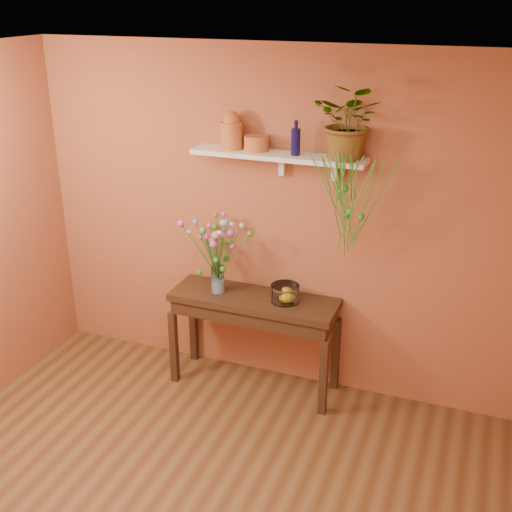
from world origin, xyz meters
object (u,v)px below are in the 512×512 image
(blue_bottle, at_px, (296,141))
(glass_vase, at_px, (218,281))
(glass_bowl, at_px, (285,294))
(terracotta_jug, at_px, (232,131))
(bouquet, at_px, (216,240))
(spider_plant, at_px, (350,122))
(sideboard, at_px, (254,310))

(blue_bottle, height_order, glass_vase, blue_bottle)
(glass_bowl, bearing_deg, terracotta_jug, 167.79)
(bouquet, bearing_deg, glass_vase, 21.69)
(spider_plant, bearing_deg, glass_bowl, -165.99)
(sideboard, relative_size, terracotta_jug, 4.77)
(terracotta_jug, xyz_separation_m, blue_bottle, (0.50, -0.02, -0.03))
(blue_bottle, distance_m, bouquet, 0.99)
(sideboard, height_order, terracotta_jug, terracotta_jug)
(bouquet, bearing_deg, sideboard, 4.07)
(bouquet, bearing_deg, terracotta_jug, 57.31)
(glass_vase, relative_size, glass_bowl, 1.00)
(spider_plant, relative_size, glass_vase, 2.35)
(glass_vase, bearing_deg, spider_plant, 8.01)
(spider_plant, distance_m, glass_vase, 1.62)
(blue_bottle, bearing_deg, terracotta_jug, 178.02)
(terracotta_jug, bearing_deg, glass_bowl, -12.21)
(terracotta_jug, distance_m, blue_bottle, 0.50)
(sideboard, bearing_deg, glass_vase, -176.47)
(sideboard, xyz_separation_m, glass_vase, (-0.30, -0.02, 0.21))
(glass_bowl, bearing_deg, spider_plant, 14.01)
(terracotta_jug, height_order, spider_plant, spider_plant)
(sideboard, bearing_deg, bouquet, -175.93)
(bouquet, bearing_deg, blue_bottle, 11.58)
(spider_plant, bearing_deg, sideboard, -170.00)
(blue_bottle, bearing_deg, bouquet, -168.42)
(terracotta_jug, height_order, glass_bowl, terracotta_jug)
(sideboard, relative_size, spider_plant, 2.54)
(blue_bottle, relative_size, glass_bowl, 1.11)
(terracotta_jug, distance_m, glass_vase, 1.18)
(blue_bottle, bearing_deg, sideboard, -160.67)
(spider_plant, bearing_deg, terracotta_jug, -179.94)
(bouquet, xyz_separation_m, glass_bowl, (0.56, 0.04, -0.38))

